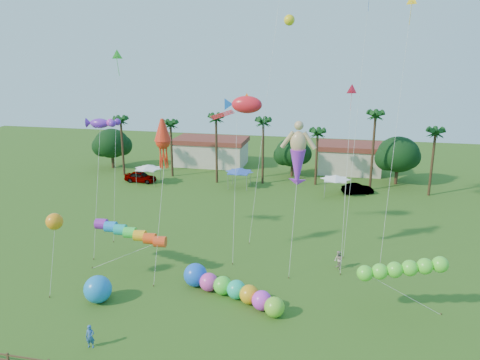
% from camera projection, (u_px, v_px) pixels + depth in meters
% --- Properties ---
extents(ground, '(160.00, 160.00, 0.00)m').
position_uv_depth(ground, '(211.00, 336.00, 33.79)').
color(ground, '#285116').
rests_on(ground, ground).
extents(tree_line, '(69.46, 8.91, 11.00)m').
position_uv_depth(tree_line, '(308.00, 153.00, 73.25)').
color(tree_line, '#3A2819').
rests_on(tree_line, ground).
extents(buildings_row, '(35.00, 7.00, 4.00)m').
position_uv_depth(buildings_row, '(272.00, 156.00, 80.88)').
color(buildings_row, beige).
rests_on(buildings_row, ground).
extents(tent_row, '(31.00, 4.00, 0.60)m').
position_uv_depth(tent_row, '(238.00, 171.00, 68.43)').
color(tent_row, white).
rests_on(tent_row, ground).
extents(car_a, '(5.01, 2.24, 1.67)m').
position_uv_depth(car_a, '(140.00, 177.00, 72.49)').
color(car_a, '#4C4C54').
rests_on(car_a, ground).
extents(car_b, '(4.66, 2.85, 1.45)m').
position_uv_depth(car_b, '(358.00, 189.00, 66.68)').
color(car_b, '#4C4C54').
rests_on(car_b, ground).
extents(spectator_a, '(0.68, 0.51, 1.70)m').
position_uv_depth(spectator_a, '(90.00, 337.00, 32.34)').
color(spectator_a, '#2B5899').
rests_on(spectator_a, ground).
extents(spectator_b, '(0.99, 1.07, 1.78)m').
position_uv_depth(spectator_b, '(338.00, 260.00, 43.89)').
color(spectator_b, '#AE9D91').
rests_on(spectator_b, ground).
extents(caterpillar_inflatable, '(9.60, 5.52, 2.04)m').
position_uv_depth(caterpillar_inflatable, '(229.00, 288.00, 38.86)').
color(caterpillar_inflatable, '#EA3DB1').
rests_on(caterpillar_inflatable, ground).
extents(blue_ball, '(2.26, 2.26, 2.26)m').
position_uv_depth(blue_ball, '(98.00, 289.00, 38.12)').
color(blue_ball, '#177DD4').
rests_on(blue_ball, ground).
extents(rainbow_tube, '(8.93, 1.68, 3.91)m').
position_uv_depth(rainbow_tube, '(141.00, 240.00, 42.17)').
color(rainbow_tube, '#F6461B').
rests_on(rainbow_tube, ground).
extents(green_worm, '(9.45, 3.07, 4.16)m').
position_uv_depth(green_worm, '(365.00, 273.00, 35.89)').
color(green_worm, '#57E232').
rests_on(green_worm, ground).
extents(orange_ball_kite, '(1.82, 2.75, 6.83)m').
position_uv_depth(orange_ball_kite, '(54.00, 222.00, 39.05)').
color(orange_ball_kite, orange).
rests_on(orange_ball_kite, ground).
extents(merman_kite, '(2.68, 5.52, 13.12)m').
position_uv_depth(merman_kite, '(298.00, 158.00, 43.73)').
color(merman_kite, tan).
rests_on(merman_kite, ground).
extents(fish_kite, '(4.81, 7.00, 15.63)m').
position_uv_depth(fish_kite, '(247.00, 105.00, 46.44)').
color(fish_kite, red).
rests_on(fish_kite, ground).
extents(squid_kite, '(1.63, 5.26, 14.17)m').
position_uv_depth(squid_kite, '(163.00, 142.00, 41.79)').
color(squid_kite, red).
rests_on(squid_kite, ground).
extents(lobster_kite, '(3.69, 5.30, 13.57)m').
position_uv_depth(lobster_kite, '(100.00, 123.00, 46.45)').
color(lobster_kite, purple).
rests_on(lobster_kite, ground).
extents(delta_kite_red, '(1.14, 4.21, 17.00)m').
position_uv_depth(delta_kite_red, '(352.00, 94.00, 42.08)').
color(delta_kite_red, red).
rests_on(delta_kite_red, ground).
extents(delta_kite_yellow, '(1.75, 4.89, 24.68)m').
position_uv_depth(delta_kite_yellow, '(411.00, 6.00, 40.63)').
color(delta_kite_yellow, yellow).
rests_on(delta_kite_yellow, ground).
extents(delta_kite_green, '(1.18, 4.04, 19.96)m').
position_uv_depth(delta_kite_green, '(117.00, 59.00, 48.26)').
color(delta_kite_green, '#3CD632').
rests_on(delta_kite_green, ground).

